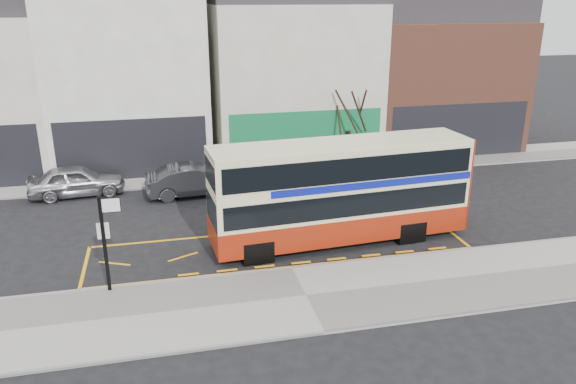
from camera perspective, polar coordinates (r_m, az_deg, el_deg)
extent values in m
plane|color=black|center=(19.86, 0.14, -7.56)|extent=(120.00, 120.00, 0.00)
cube|color=#A19E99|center=(17.86, 1.84, -10.62)|extent=(40.00, 4.00, 0.15)
cube|color=gray|center=(19.50, 0.39, -7.86)|extent=(40.00, 0.15, 0.15)
cube|color=#A19E99|center=(29.88, -4.65, 2.01)|extent=(50.00, 3.00, 0.15)
cube|color=white|center=(32.57, -15.74, 10.81)|extent=(8.00, 8.00, 9.00)
cube|color=black|center=(29.24, -15.48, 4.08)|extent=(7.36, 0.06, 3.20)
cube|color=black|center=(29.31, -15.44, 3.71)|extent=(5.60, 0.04, 2.00)
cube|color=silver|center=(33.42, 0.17, 11.30)|extent=(9.00, 8.00, 8.50)
cube|color=#147340|center=(30.15, 1.88, 5.24)|extent=(8.28, 0.06, 3.20)
cube|color=black|center=(30.22, 1.87, 4.88)|extent=(6.30, 0.04, 2.00)
cube|color=brown|center=(36.58, 14.28, 10.64)|extent=(9.00, 8.00, 7.50)
cube|color=#28262B|center=(36.20, 14.92, 17.92)|extent=(9.00, 7.20, 1.80)
cube|color=black|center=(33.54, 17.01, 5.87)|extent=(8.28, 0.06, 3.20)
cube|color=black|center=(33.60, 16.95, 5.55)|extent=(6.30, 0.04, 2.00)
cube|color=beige|center=(21.12, 5.37, 0.28)|extent=(9.90, 2.92, 3.60)
cube|color=maroon|center=(21.59, 5.26, -3.01)|extent=(9.94, 2.96, 0.98)
cube|color=maroon|center=(23.34, 16.49, 1.43)|extent=(0.22, 2.26, 3.60)
cube|color=black|center=(21.20, 5.35, -0.35)|extent=(9.51, 2.95, 0.84)
cube|color=black|center=(20.79, 5.46, 3.11)|extent=(9.51, 2.95, 0.89)
cube|color=#0D1790|center=(21.31, 7.62, 1.69)|extent=(7.96, 2.83, 0.27)
cube|color=black|center=(20.03, -7.67, -2.33)|extent=(0.21, 2.04, 1.42)
cube|color=black|center=(19.51, -7.88, 1.90)|extent=(0.21, 2.04, 0.89)
cube|color=black|center=(19.74, -7.75, -0.06)|extent=(0.16, 1.55, 0.31)
cube|color=beige|center=(20.61, 5.52, 4.88)|extent=(9.89, 2.83, 0.11)
cylinder|color=black|center=(19.87, -3.02, -6.13)|extent=(0.90, 0.31, 0.89)
cylinder|color=black|center=(21.63, -4.32, -3.95)|extent=(0.90, 0.31, 0.89)
cylinder|color=black|center=(21.97, 12.45, -3.99)|extent=(0.90, 0.31, 0.89)
cylinder|color=black|center=(23.57, 10.14, -2.18)|extent=(0.90, 0.31, 0.89)
cube|color=black|center=(18.29, -18.14, -5.06)|extent=(0.11, 0.11, 3.17)
cube|color=white|center=(17.79, -17.56, -1.28)|extent=(0.57, 0.04, 0.46)
cube|color=white|center=(18.19, -18.27, -3.77)|extent=(0.37, 0.03, 0.53)
imported|color=#A5A5AA|center=(28.16, -20.68, 1.09)|extent=(4.48, 2.17, 1.47)
imported|color=#3B3C42|center=(26.79, -9.49, 1.21)|extent=(4.64, 1.98, 1.49)
imported|color=silver|center=(29.68, 10.20, 3.01)|extent=(5.55, 3.47, 1.50)
cylinder|color=black|center=(30.84, 6.12, 4.35)|extent=(0.24, 0.24, 2.04)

